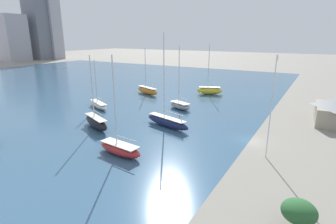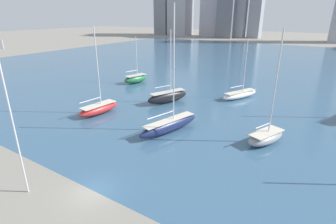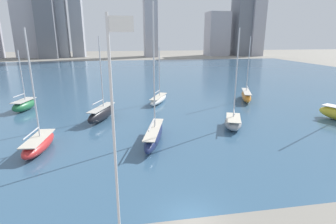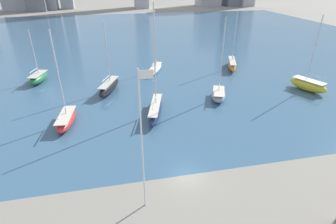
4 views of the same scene
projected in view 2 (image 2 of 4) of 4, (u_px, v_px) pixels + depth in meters
The scene contains 9 objects.
ground_plane at pixel (93, 191), 24.52m from camera, with size 500.00×500.00×0.00m, color gray.
harbor_water at pixel (269, 68), 79.71m from camera, with size 180.00×140.00×0.00m.
flag_pole at pixel (12, 118), 21.76m from camera, with size 1.24×0.14×13.93m.
sailboat_gray at pixel (266, 136), 33.29m from camera, with size 4.59×6.65×14.11m.
sailboat_white at pixel (240, 94), 51.03m from camera, with size 5.40×8.80×11.06m.
sailboat_black at pixel (168, 97), 48.43m from camera, with size 4.97×8.59×13.02m.
sailboat_navy at pixel (169, 125), 36.40m from camera, with size 4.38×10.46×16.78m.
sailboat_red at pixel (99, 108), 43.02m from camera, with size 3.00×7.67×13.84m.
sailboat_green at pixel (136, 79), 62.28m from camera, with size 3.80×6.76×10.72m.
Camera 2 is at (16.84, -13.36, 15.58)m, focal length 28.00 mm.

